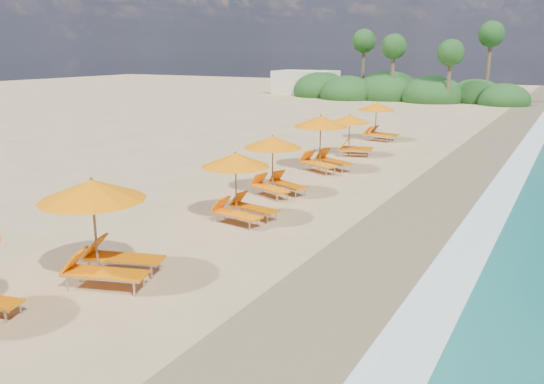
# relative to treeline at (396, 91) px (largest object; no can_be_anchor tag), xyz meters

# --- Properties ---
(ground) EXTENTS (160.00, 160.00, 0.00)m
(ground) POSITION_rel_treeline_xyz_m (9.94, -45.51, -1.00)
(ground) COLOR tan
(ground) RESTS_ON ground
(wet_sand) EXTENTS (4.00, 160.00, 0.01)m
(wet_sand) POSITION_rel_treeline_xyz_m (13.94, -45.51, -0.99)
(wet_sand) COLOR olive
(wet_sand) RESTS_ON ground
(surf_foam) EXTENTS (4.00, 160.00, 0.01)m
(surf_foam) POSITION_rel_treeline_xyz_m (16.64, -45.51, -0.97)
(surf_foam) COLOR white
(surf_foam) RESTS_ON ground
(station_3) EXTENTS (3.19, 3.12, 2.51)m
(station_3) POSITION_rel_treeline_xyz_m (8.30, -50.68, 0.41)
(station_3) COLOR olive
(station_3) RESTS_ON ground
(station_4) EXTENTS (2.64, 2.50, 2.24)m
(station_4) POSITION_rel_treeline_xyz_m (8.57, -45.13, 0.26)
(station_4) COLOR olive
(station_4) RESTS_ON ground
(station_5) EXTENTS (2.94, 2.90, 2.26)m
(station_5) POSITION_rel_treeline_xyz_m (7.96, -41.70, 0.27)
(station_5) COLOR olive
(station_5) RESTS_ON ground
(station_6) EXTENTS (3.28, 3.25, 2.51)m
(station_6) POSITION_rel_treeline_xyz_m (7.76, -36.89, 0.41)
(station_6) COLOR olive
(station_6) RESTS_ON ground
(station_7) EXTENTS (2.67, 2.59, 2.15)m
(station_7) POSITION_rel_treeline_xyz_m (7.59, -32.80, 0.21)
(station_7) COLOR olive
(station_7) RESTS_ON ground
(station_8) EXTENTS (2.67, 2.53, 2.29)m
(station_8) POSITION_rel_treeline_xyz_m (7.16, -27.37, 0.29)
(station_8) COLOR olive
(station_8) RESTS_ON ground
(treeline) EXTENTS (25.80, 8.80, 9.74)m
(treeline) POSITION_rel_treeline_xyz_m (0.00, 0.00, 0.00)
(treeline) COLOR #163D14
(treeline) RESTS_ON ground
(beach_building) EXTENTS (7.00, 5.00, 2.80)m
(beach_building) POSITION_rel_treeline_xyz_m (-12.06, 2.49, 0.40)
(beach_building) COLOR beige
(beach_building) RESTS_ON ground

